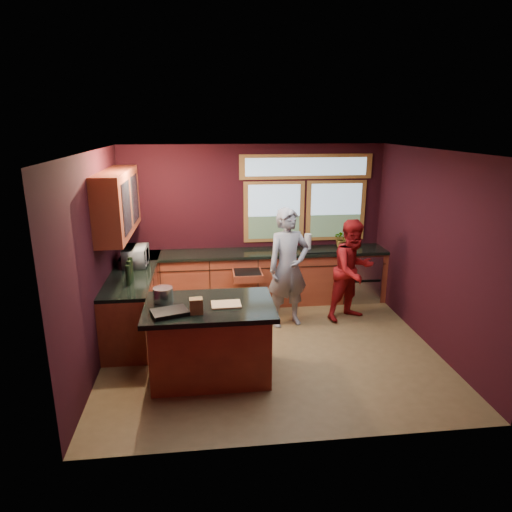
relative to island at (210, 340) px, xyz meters
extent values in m
plane|color=brown|center=(0.84, 0.62, -0.48)|extent=(4.50, 4.50, 0.00)
cube|color=black|center=(0.84, 2.62, 0.87)|extent=(4.50, 0.02, 2.70)
cube|color=black|center=(0.84, -1.38, 0.87)|extent=(4.50, 0.02, 2.70)
cube|color=black|center=(-1.41, 0.62, 0.87)|extent=(0.02, 4.00, 2.70)
cube|color=black|center=(3.09, 0.62, 0.87)|extent=(0.02, 4.00, 2.70)
cube|color=silver|center=(0.84, 0.62, 2.22)|extent=(4.50, 4.00, 0.02)
cube|color=#8FAFC7|center=(1.19, 2.61, 1.07)|extent=(1.06, 0.02, 1.06)
cube|color=#8FAFC7|center=(2.29, 2.61, 1.07)|extent=(1.06, 0.02, 1.06)
cube|color=brown|center=(1.74, 2.61, 1.84)|extent=(2.30, 0.02, 0.42)
cube|color=maroon|center=(-1.23, 1.47, 1.47)|extent=(0.36, 1.80, 0.90)
cube|color=maroon|center=(0.84, 2.32, -0.04)|extent=(4.50, 0.60, 0.88)
cube|color=black|center=(0.84, 2.31, 0.43)|extent=(4.50, 0.64, 0.05)
cube|color=#B7B7BC|center=(2.69, 2.30, -0.05)|extent=(0.60, 0.58, 0.85)
cube|color=black|center=(1.94, 2.28, 0.43)|extent=(0.66, 0.46, 0.05)
cube|color=maroon|center=(-1.11, 1.47, -0.04)|extent=(0.60, 2.30, 0.88)
cube|color=black|center=(-1.10, 1.47, 0.43)|extent=(0.64, 2.30, 0.05)
cube|color=maroon|center=(0.00, 0.00, -0.04)|extent=(1.40, 0.90, 0.88)
cube|color=black|center=(0.00, 0.00, 0.44)|extent=(1.55, 1.05, 0.06)
imported|color=slate|center=(1.22, 1.38, 0.44)|extent=(0.76, 0.60, 1.84)
imported|color=maroon|center=(2.27, 1.47, 0.33)|extent=(0.97, 0.88, 1.62)
imported|color=#999999|center=(-1.08, 1.75, 0.60)|extent=(0.36, 0.53, 0.29)
imported|color=#999999|center=(2.36, 2.37, 0.62)|extent=(0.30, 0.26, 0.34)
cylinder|color=silver|center=(1.73, 2.32, 0.59)|extent=(0.12, 0.12, 0.28)
cube|color=tan|center=(0.20, -0.05, 0.48)|extent=(0.36, 0.26, 0.02)
cylinder|color=#B2B1B6|center=(-0.55, 0.15, 0.56)|extent=(0.24, 0.24, 0.18)
cube|color=brown|center=(-0.15, -0.25, 0.56)|extent=(0.16, 0.13, 0.18)
cube|color=black|center=(-0.45, -0.25, 0.49)|extent=(0.47, 0.39, 0.05)
camera|label=1|loc=(-0.03, -5.11, 2.56)|focal=32.00mm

